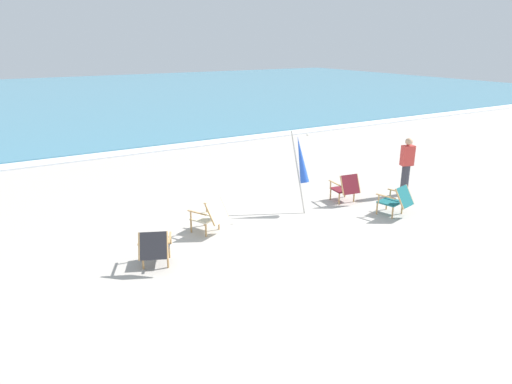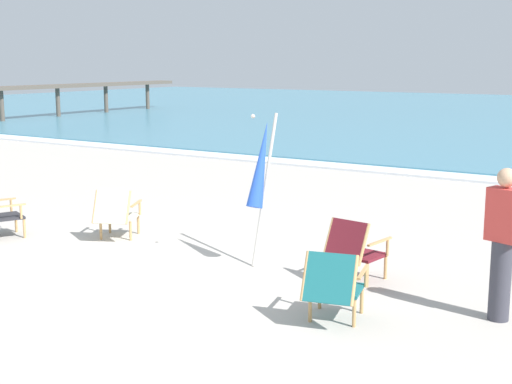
{
  "view_description": "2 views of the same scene",
  "coord_description": "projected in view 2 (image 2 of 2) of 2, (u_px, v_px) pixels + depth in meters",
  "views": [
    {
      "loc": [
        -5.35,
        -7.28,
        4.17
      ],
      "look_at": [
        -0.0,
        1.69,
        0.67
      ],
      "focal_mm": 32.0,
      "sensor_mm": 36.0,
      "label": 1
    },
    {
      "loc": [
        6.21,
        -6.37,
        2.71
      ],
      "look_at": [
        0.36,
        2.77,
        0.7
      ],
      "focal_mm": 50.0,
      "sensor_mm": 36.0,
      "label": 2
    }
  ],
  "objects": [
    {
      "name": "beach_chair_mid_center",
      "position": [
        116.0,
        212.0,
        10.9
      ],
      "size": [
        0.84,
        0.93,
        0.78
      ],
      "color": "beige",
      "rests_on": "ground"
    },
    {
      "name": "ground_plane",
      "position": [
        115.0,
        277.0,
        9.06
      ],
      "size": [
        80.0,
        80.0,
        0.0
      ],
      "primitive_type": "plane",
      "color": "#B2AAA0"
    },
    {
      "name": "umbrella_furled_blue",
      "position": [
        261.0,
        166.0,
        9.47
      ],
      "size": [
        0.24,
        0.72,
        2.04
      ],
      "color": "#B7B2A8",
      "rests_on": "ground"
    },
    {
      "name": "beach_chair_front_right",
      "position": [
        354.0,
        249.0,
        8.77
      ],
      "size": [
        0.67,
        0.78,
        0.81
      ],
      "color": "maroon",
      "rests_on": "ground"
    },
    {
      "name": "pier_distant",
      "position": [
        82.0,
        87.0,
        34.77
      ],
      "size": [
        0.9,
        12.72,
        1.6
      ],
      "color": "brown",
      "rests_on": "ground"
    },
    {
      "name": "surf_band",
      "position": [
        406.0,
        172.0,
        17.45
      ],
      "size": [
        80.0,
        1.1,
        0.06
      ],
      "primitive_type": "cube",
      "color": "white",
      "rests_on": "ground"
    },
    {
      "name": "person_near_chairs",
      "position": [
        503.0,
        243.0,
        7.42
      ],
      "size": [
        0.38,
        0.29,
        1.63
      ],
      "color": "#383842",
      "rests_on": "ground"
    },
    {
      "name": "beach_chair_far_center",
      "position": [
        333.0,
        284.0,
        7.4
      ],
      "size": [
        0.74,
        0.87,
        0.78
      ],
      "color": "#196066",
      "rests_on": "ground"
    }
  ]
}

